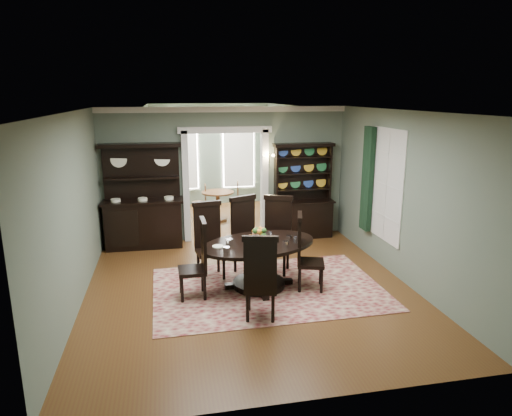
{
  "coord_description": "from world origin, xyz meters",
  "views": [
    {
      "loc": [
        -1.32,
        -7.14,
        3.26
      ],
      "look_at": [
        0.22,
        0.6,
        1.29
      ],
      "focal_mm": 32.0,
      "sensor_mm": 36.0,
      "label": 1
    }
  ],
  "objects_px": {
    "welsh_dresser": "(303,203)",
    "sideboard": "(143,211)",
    "dining_table": "(259,256)",
    "parlor_table": "(218,202)"
  },
  "relations": [
    {
      "from": "dining_table",
      "to": "welsh_dresser",
      "type": "bearing_deg",
      "value": 42.02
    },
    {
      "from": "dining_table",
      "to": "sideboard",
      "type": "relative_size",
      "value": 1.05
    },
    {
      "from": "welsh_dresser",
      "to": "parlor_table",
      "type": "height_order",
      "value": "welsh_dresser"
    },
    {
      "from": "sideboard",
      "to": "parlor_table",
      "type": "distance_m",
      "value": 2.57
    },
    {
      "from": "parlor_table",
      "to": "dining_table",
      "type": "bearing_deg",
      "value": -87.55
    },
    {
      "from": "welsh_dresser",
      "to": "sideboard",
      "type": "bearing_deg",
      "value": 179.66
    },
    {
      "from": "welsh_dresser",
      "to": "dining_table",
      "type": "bearing_deg",
      "value": -121.58
    },
    {
      "from": "sideboard",
      "to": "welsh_dresser",
      "type": "xyz_separation_m",
      "value": [
        3.61,
        0.03,
        0.0
      ]
    },
    {
      "from": "dining_table",
      "to": "parlor_table",
      "type": "relative_size",
      "value": 2.82
    },
    {
      "from": "sideboard",
      "to": "welsh_dresser",
      "type": "height_order",
      "value": "sideboard"
    }
  ]
}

